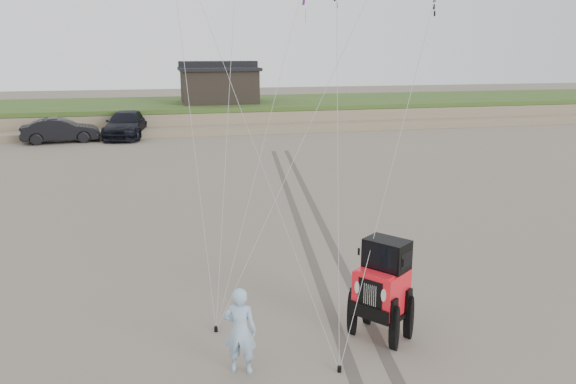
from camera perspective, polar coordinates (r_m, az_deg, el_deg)
The scene contains 10 objects.
ground at distance 12.19m, azimuth 3.34°, elevation -15.43°, with size 160.00×160.00×0.00m, color #6B6054.
dune_ridge at distance 48.02m, azimuth -9.43°, elevation 7.91°, with size 160.00×14.25×1.73m.
cabin at distance 47.49m, azimuth -7.06°, elevation 10.85°, with size 6.40×5.40×3.35m.
truck_b at distance 40.29m, azimuth -22.10°, elevation 5.83°, with size 1.71×4.90×1.61m, color black.
truck_c at distance 41.19m, azimuth -16.12°, elevation 6.60°, with size 2.51×6.17×1.79m, color black.
jeep at distance 12.32m, azimuth 9.43°, elevation -10.73°, with size 2.01×4.66×1.74m, color #FC1A26, non-canonical shape.
man at distance 10.99m, azimuth -4.88°, elevation -13.84°, with size 0.63×0.42×1.74m, color #89B0D5.
stake_main at distance 12.82m, azimuth -7.33°, elevation -13.64°, with size 0.08×0.08×0.12m, color black.
stake_aux at distance 11.38m, azimuth 5.24°, elevation -17.48°, with size 0.08×0.08×0.12m, color black.
tire_tracks at distance 19.77m, azimuth 2.39°, elevation -3.47°, with size 5.22×29.74×0.01m.
Camera 1 is at (-3.05, -10.13, 6.05)m, focal length 35.00 mm.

